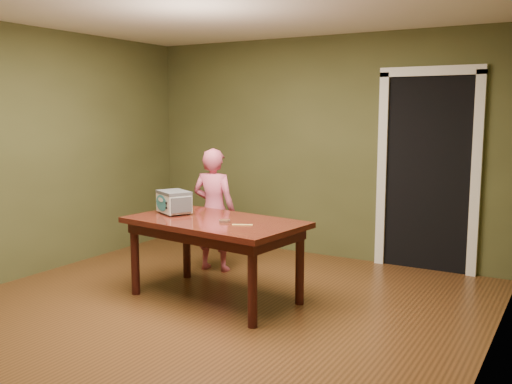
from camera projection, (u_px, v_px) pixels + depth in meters
floor at (196, 317)px, 4.83m from camera, size 5.00×5.00×0.00m
room_shell at (193, 114)px, 4.59m from camera, size 4.52×5.02×2.61m
doorway at (434, 172)px, 6.42m from camera, size 1.10×0.66×2.25m
dining_table at (215, 230)px, 5.21m from camera, size 1.70×1.09×0.75m
toy_oven at (174, 201)px, 5.49m from camera, size 0.42×0.37×0.22m
baking_pan at (225, 221)px, 5.07m from camera, size 0.10×0.10×0.02m
spatula at (242, 225)px, 4.94m from camera, size 0.17×0.10×0.01m
child at (214, 210)px, 6.18m from camera, size 0.52×0.38×1.34m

